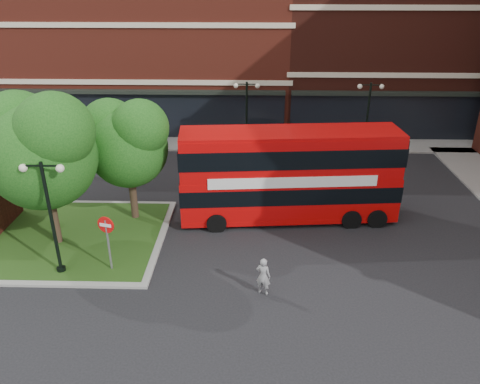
{
  "coord_description": "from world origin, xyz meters",
  "views": [
    {
      "loc": [
        2.41,
        -15.84,
        11.41
      ],
      "look_at": [
        1.85,
        4.15,
        2.0
      ],
      "focal_mm": 35.0,
      "sensor_mm": 36.0,
      "label": 1
    }
  ],
  "objects_px": {
    "car_silver": "(128,136)",
    "car_white": "(266,138)",
    "bus": "(289,169)",
    "woman": "(263,276)"
  },
  "relations": [
    {
      "from": "car_silver",
      "to": "car_white",
      "type": "bearing_deg",
      "value": -95.55
    },
    {
      "from": "woman",
      "to": "car_white",
      "type": "bearing_deg",
      "value": -70.92
    },
    {
      "from": "bus",
      "to": "woman",
      "type": "distance_m",
      "value": 6.7
    },
    {
      "from": "car_silver",
      "to": "bus",
      "type": "bearing_deg",
      "value": -140.09
    },
    {
      "from": "woman",
      "to": "car_silver",
      "type": "bearing_deg",
      "value": -40.04
    },
    {
      "from": "woman",
      "to": "car_silver",
      "type": "relative_size",
      "value": 0.37
    },
    {
      "from": "bus",
      "to": "car_silver",
      "type": "distance_m",
      "value": 15.25
    },
    {
      "from": "woman",
      "to": "car_silver",
      "type": "height_order",
      "value": "woman"
    },
    {
      "from": "car_white",
      "to": "bus",
      "type": "bearing_deg",
      "value": -173.94
    },
    {
      "from": "car_silver",
      "to": "car_white",
      "type": "height_order",
      "value": "car_silver"
    }
  ]
}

